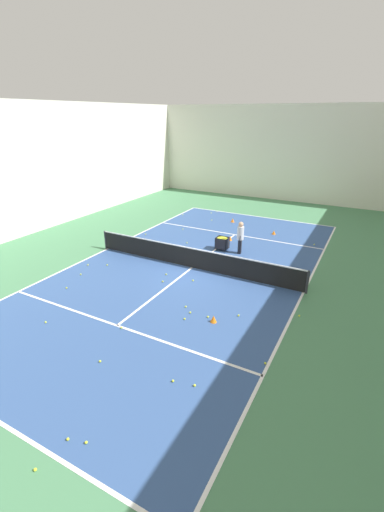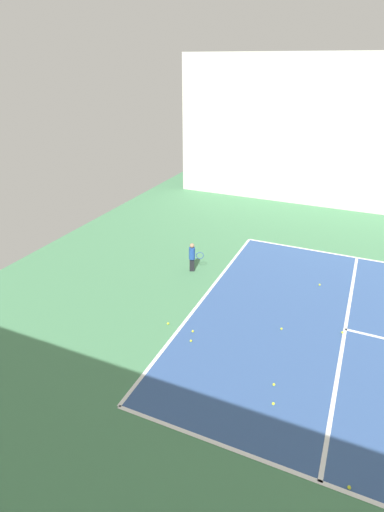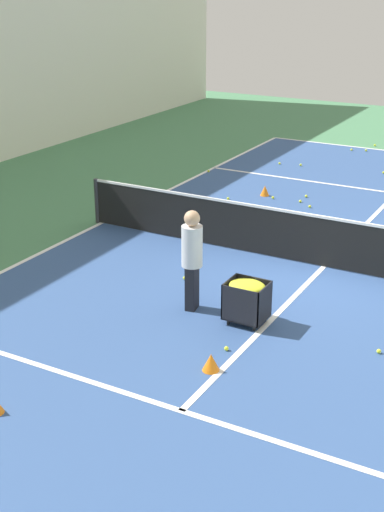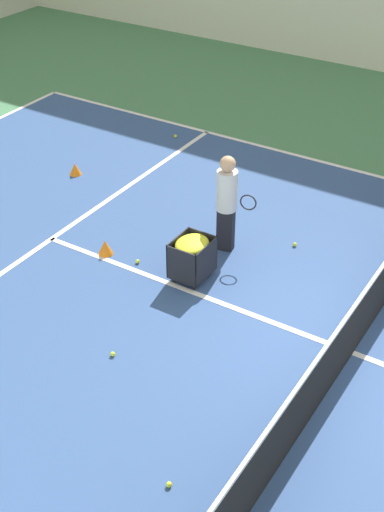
{
  "view_description": "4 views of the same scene",
  "coord_description": "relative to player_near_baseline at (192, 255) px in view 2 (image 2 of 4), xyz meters",
  "views": [
    {
      "loc": [
        7.06,
        -13.15,
        6.83
      ],
      "look_at": [
        0.0,
        0.0,
        0.61
      ],
      "focal_mm": 24.0,
      "sensor_mm": 36.0,
      "label": 1
    },
    {
      "loc": [
        10.68,
        -5.75,
        7.19
      ],
      "look_at": [
        -1.51,
        -11.18,
        0.62
      ],
      "focal_mm": 28.0,
      "sensor_mm": 36.0,
      "label": 2
    },
    {
      "loc": [
        -3.9,
        12.27,
        5.3
      ],
      "look_at": [
        1.34,
        2.82,
        0.95
      ],
      "focal_mm": 50.0,
      "sensor_mm": 36.0,
      "label": 3
    },
    {
      "loc": [
        -7.51,
        -2.05,
        6.71
      ],
      "look_at": [
        0.32,
        2.85,
        0.42
      ],
      "focal_mm": 50.0,
      "sensor_mm": 36.0,
      "label": 4
    }
  ],
  "objects": [
    {
      "name": "player_near_baseline",
      "position": [
        0.0,
        0.0,
        0.0
      ],
      "size": [
        0.37,
        0.54,
        1.14
      ],
      "rotation": [
        0.0,
        0.0,
        1.96
      ],
      "color": "black",
      "rests_on": "ground"
    },
    {
      "name": "tennis_ball_7",
      "position": [
        3.44,
        0.72,
        -0.61
      ],
      "size": [
        0.07,
        0.07,
        0.07
      ],
      "primitive_type": "sphere",
      "color": "yellow",
      "rests_on": "ground"
    },
    {
      "name": "tennis_ball_4",
      "position": [
        2.3,
        3.91,
        -0.61
      ],
      "size": [
        0.07,
        0.07,
        0.07
      ],
      "primitive_type": "sphere",
      "color": "yellow",
      "rests_on": "ground"
    },
    {
      "name": "tennis_ball_14",
      "position": [
        -0.82,
        4.58,
        -0.61
      ],
      "size": [
        0.07,
        0.07,
        0.07
      ],
      "primitive_type": "sphere",
      "color": "yellow",
      "rests_on": "ground"
    },
    {
      "name": "line_service_near",
      "position": [
        1.51,
        5.65,
        -0.65
      ],
      "size": [
        10.47,
        0.1,
        0.0
      ],
      "primitive_type": "cube",
      "color": "white",
      "rests_on": "ground"
    },
    {
      "name": "line_baseline_near",
      "position": [
        1.51,
        1.13,
        -0.65
      ],
      "size": [
        10.47,
        0.1,
        0.0
      ],
      "primitive_type": "cube",
      "color": "white",
      "rests_on": "ground"
    },
    {
      "name": "tennis_ball_23",
      "position": [
        4.63,
        4.25,
        -0.61
      ],
      "size": [
        0.07,
        0.07,
        0.07
      ],
      "primitive_type": "sphere",
      "color": "yellow",
      "rests_on": "ground"
    },
    {
      "name": "tennis_ball_17",
      "position": [
        6.66,
        6.16,
        -0.61
      ],
      "size": [
        0.07,
        0.07,
        0.07
      ],
      "primitive_type": "sphere",
      "color": "yellow",
      "rests_on": "ground"
    },
    {
      "name": "tennis_ball_16",
      "position": [
        1.75,
        5.58,
        -0.61
      ],
      "size": [
        0.07,
        0.07,
        0.07
      ],
      "primitive_type": "sphere",
      "color": "yellow",
      "rests_on": "ground"
    },
    {
      "name": "tennis_ball_25",
      "position": [
        5.24,
        4.38,
        -0.61
      ],
      "size": [
        0.07,
        0.07,
        0.07
      ],
      "primitive_type": "sphere",
      "color": "yellow",
      "rests_on": "ground"
    },
    {
      "name": "tennis_ball_2",
      "position": [
        3.91,
        1.69,
        -0.61
      ],
      "size": [
        0.07,
        0.07,
        0.07
      ],
      "primitive_type": "sphere",
      "color": "yellow",
      "rests_on": "ground"
    },
    {
      "name": "tennis_ball_29",
      "position": [
        3.48,
        1.56,
        -0.61
      ],
      "size": [
        0.07,
        0.07,
        0.07
      ],
      "primitive_type": "sphere",
      "color": "yellow",
      "rests_on": "ground"
    }
  ]
}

